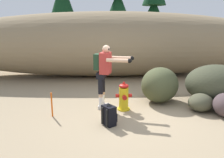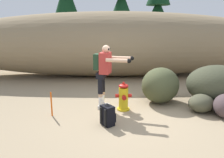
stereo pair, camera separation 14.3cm
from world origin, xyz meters
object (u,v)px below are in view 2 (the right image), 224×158
(boulder_mid, at_px, (160,85))
(boulder_small, at_px, (201,103))
(fire_hydrant, at_px, (123,97))
(spare_backpack, at_px, (108,115))
(utility_worker, at_px, (105,69))
(boulder_large, at_px, (218,85))
(survey_stake, at_px, (51,104))

(boulder_mid, bearing_deg, boulder_small, -41.51)
(fire_hydrant, bearing_deg, spare_backpack, -116.03)
(utility_worker, height_order, spare_backpack, utility_worker)
(fire_hydrant, height_order, utility_worker, utility_worker)
(utility_worker, height_order, boulder_large, utility_worker)
(utility_worker, distance_m, boulder_large, 3.16)
(boulder_large, bearing_deg, survey_stake, -171.48)
(spare_backpack, xyz_separation_m, boulder_large, (3.07, 1.21, 0.33))
(boulder_large, relative_size, boulder_mid, 1.43)
(boulder_small, xyz_separation_m, survey_stake, (-3.71, -0.12, 0.08))
(utility_worker, bearing_deg, boulder_small, 8.35)
(fire_hydrant, xyz_separation_m, boulder_mid, (1.10, 0.55, 0.16))
(fire_hydrant, height_order, boulder_small, fire_hydrant)
(fire_hydrant, xyz_separation_m, spare_backpack, (-0.43, -0.88, -0.12))
(spare_backpack, xyz_separation_m, boulder_mid, (1.52, 1.43, 0.28))
(fire_hydrant, relative_size, spare_backpack, 1.57)
(fire_hydrant, bearing_deg, survey_stake, -169.37)
(utility_worker, xyz_separation_m, spare_backpack, (0.04, -1.02, -0.84))
(fire_hydrant, height_order, boulder_mid, boulder_mid)
(boulder_large, xyz_separation_m, boulder_mid, (-1.55, 0.22, -0.05))
(utility_worker, bearing_deg, boulder_mid, 31.17)
(utility_worker, distance_m, boulder_small, 2.59)
(utility_worker, relative_size, boulder_small, 2.31)
(spare_backpack, relative_size, boulder_large, 0.28)
(survey_stake, bearing_deg, utility_worker, 20.27)
(spare_backpack, bearing_deg, survey_stake, 123.87)
(boulder_large, distance_m, survey_stake, 4.46)
(fire_hydrant, height_order, boulder_large, boulder_large)
(spare_backpack, xyz_separation_m, boulder_small, (2.38, 0.67, 0.01))
(spare_backpack, bearing_deg, boulder_large, -12.38)
(fire_hydrant, bearing_deg, utility_worker, 162.93)
(spare_backpack, relative_size, boulder_small, 0.66)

